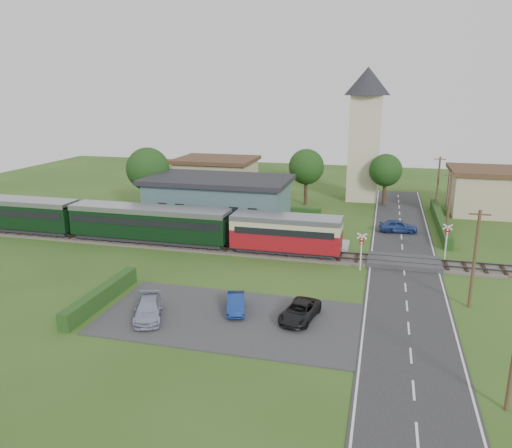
% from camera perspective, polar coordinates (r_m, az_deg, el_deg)
% --- Properties ---
extents(ground, '(120.00, 120.00, 0.00)m').
position_cam_1_polar(ground, '(44.20, 3.50, -4.38)').
color(ground, '#2D4C19').
extents(railway_track, '(76.00, 3.20, 0.49)m').
position_cam_1_polar(railway_track, '(46.03, 3.99, -3.44)').
color(railway_track, '#4C443D').
rests_on(railway_track, ground).
extents(road, '(6.00, 70.00, 0.05)m').
position_cam_1_polar(road, '(43.55, 16.58, -5.28)').
color(road, '#28282B').
rests_on(road, ground).
extents(car_park, '(17.00, 9.00, 0.08)m').
position_cam_1_polar(car_park, '(33.77, -3.06, -10.71)').
color(car_park, '#333335').
rests_on(car_park, ground).
extents(crossing_deck, '(6.20, 3.40, 0.45)m').
position_cam_1_polar(crossing_deck, '(45.37, 16.53, -4.18)').
color(crossing_deck, '#333335').
rests_on(crossing_deck, ground).
extents(platform, '(30.00, 3.00, 0.45)m').
position_cam_1_polar(platform, '(51.54, -6.33, -1.32)').
color(platform, gray).
rests_on(platform, ground).
extents(equipment_hut, '(2.30, 2.30, 2.55)m').
position_cam_1_polar(equipment_hut, '(54.44, -14.28, 0.85)').
color(equipment_hut, beige).
rests_on(equipment_hut, platform).
extents(station_building, '(16.00, 9.00, 5.30)m').
position_cam_1_polar(station_building, '(56.21, -4.32, 2.72)').
color(station_building, '#426166').
rests_on(station_building, ground).
extents(train, '(43.20, 2.90, 3.40)m').
position_cam_1_polar(train, '(51.27, -15.25, 0.41)').
color(train, '#232328').
rests_on(train, ground).
extents(church_tower, '(6.00, 6.00, 17.60)m').
position_cam_1_polar(church_tower, '(69.13, 12.39, 11.05)').
color(church_tower, beige).
rests_on(church_tower, ground).
extents(house_west, '(10.80, 8.80, 5.50)m').
position_cam_1_polar(house_west, '(70.79, -4.52, 5.37)').
color(house_west, tan).
rests_on(house_west, ground).
extents(house_east, '(8.80, 8.80, 5.50)m').
position_cam_1_polar(house_east, '(67.13, 24.78, 3.49)').
color(house_east, tan).
rests_on(house_east, ground).
extents(hedge_carpark, '(0.80, 9.00, 1.20)m').
position_cam_1_polar(hedge_carpark, '(37.31, -17.26, -7.87)').
color(hedge_carpark, '#193814').
rests_on(hedge_carpark, ground).
extents(hedge_roadside, '(0.80, 18.00, 1.20)m').
position_cam_1_polar(hedge_roadside, '(59.00, 20.29, 0.31)').
color(hedge_roadside, '#193814').
rests_on(hedge_roadside, ground).
extents(hedge_station, '(22.00, 0.80, 1.30)m').
position_cam_1_polar(hedge_station, '(60.83, -2.92, 1.72)').
color(hedge_station, '#193814').
rests_on(hedge_station, ground).
extents(tree_a, '(5.20, 5.20, 8.00)m').
position_cam_1_polar(tree_a, '(62.28, -12.26, 6.15)').
color(tree_a, '#332316').
rests_on(tree_a, ground).
extents(tree_b, '(4.60, 4.60, 7.34)m').
position_cam_1_polar(tree_b, '(65.41, 5.77, 6.51)').
color(tree_b, '#332316').
rests_on(tree_b, ground).
extents(tree_c, '(4.20, 4.20, 6.78)m').
position_cam_1_polar(tree_c, '(66.70, 14.59, 5.95)').
color(tree_c, '#332316').
rests_on(tree_c, ground).
extents(utility_pole_b, '(1.40, 0.22, 7.00)m').
position_cam_1_polar(utility_pole_b, '(37.20, 23.71, -3.58)').
color(utility_pole_b, '#473321').
rests_on(utility_pole_b, ground).
extents(utility_pole_c, '(1.40, 0.22, 7.00)m').
position_cam_1_polar(utility_pole_c, '(52.51, 21.16, 1.88)').
color(utility_pole_c, '#473321').
rests_on(utility_pole_c, ground).
extents(utility_pole_d, '(1.40, 0.22, 7.00)m').
position_cam_1_polar(utility_pole_d, '(64.22, 20.06, 4.25)').
color(utility_pole_d, '#473321').
rests_on(utility_pole_d, ground).
extents(crossing_signal_near, '(0.84, 0.28, 3.28)m').
position_cam_1_polar(crossing_signal_near, '(42.46, 11.95, -2.47)').
color(crossing_signal_near, silver).
rests_on(crossing_signal_near, ground).
extents(crossing_signal_far, '(0.84, 0.28, 3.28)m').
position_cam_1_polar(crossing_signal_far, '(47.39, 20.98, -1.32)').
color(crossing_signal_far, silver).
rests_on(crossing_signal_far, ground).
extents(streetlamp_west, '(0.30, 0.30, 5.15)m').
position_cam_1_polar(streetlamp_west, '(68.84, -11.42, 5.05)').
color(streetlamp_west, '#3F3F47').
rests_on(streetlamp_west, ground).
extents(streetlamp_east, '(0.30, 0.30, 5.15)m').
position_cam_1_polar(streetlamp_east, '(69.41, 21.14, 4.41)').
color(streetlamp_east, '#3F3F47').
rests_on(streetlamp_east, ground).
extents(car_on_road, '(4.10, 2.00, 1.35)m').
position_cam_1_polar(car_on_road, '(55.00, 15.95, -0.23)').
color(car_on_road, navy).
rests_on(car_on_road, road).
extents(car_park_blue, '(2.09, 3.58, 1.11)m').
position_cam_1_polar(car_park_blue, '(34.47, -2.32, -9.04)').
color(car_park_blue, navy).
rests_on(car_park_blue, car_park).
extents(car_park_silver, '(3.16, 4.57, 1.23)m').
position_cam_1_polar(car_park_silver, '(34.21, -12.19, -9.49)').
color(car_park_silver, '#9C9FBC').
rests_on(car_park_silver, car_park).
extents(car_park_dark, '(2.60, 4.37, 1.14)m').
position_cam_1_polar(car_park_dark, '(33.39, 5.02, -9.90)').
color(car_park_dark, black).
rests_on(car_park_dark, car_park).
extents(pedestrian_near, '(0.82, 0.66, 1.98)m').
position_cam_1_polar(pedestrian_near, '(49.44, -0.87, -0.48)').
color(pedestrian_near, gray).
rests_on(pedestrian_near, platform).
extents(pedestrian_far, '(0.70, 0.88, 1.78)m').
position_cam_1_polar(pedestrian_far, '(54.13, -13.28, 0.39)').
color(pedestrian_far, gray).
rests_on(pedestrian_far, platform).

